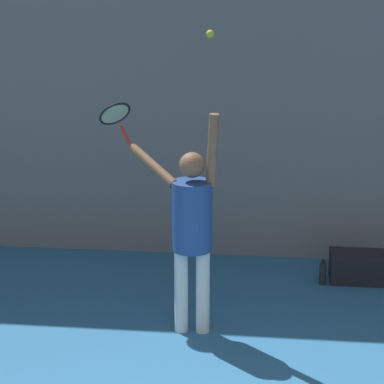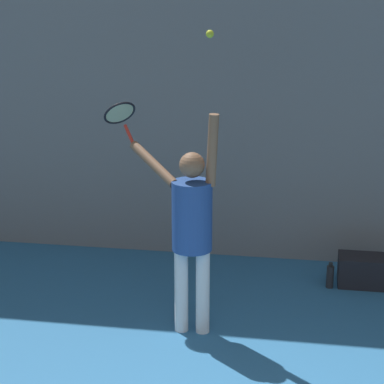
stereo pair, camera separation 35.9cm
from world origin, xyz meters
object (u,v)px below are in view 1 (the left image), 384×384
tennis_player (191,222)px  tennis_racket (116,116)px  equipment_bag (360,267)px  tennis_ball (210,34)px  water_bottle (323,273)px

tennis_player → tennis_racket: 1.32m
equipment_bag → tennis_ball: bearing=-137.9°
tennis_player → tennis_racket: tennis_racket is taller
tennis_ball → water_bottle: tennis_ball is taller
tennis_ball → water_bottle: (1.16, 1.29, -2.65)m
tennis_racket → tennis_player: bearing=-35.7°
tennis_player → equipment_bag: tennis_player is taller
tennis_racket → tennis_ball: bearing=-32.6°
water_bottle → equipment_bag: 0.44m
tennis_player → tennis_ball: size_ratio=31.09×
tennis_player → water_bottle: (1.33, 1.25, -0.96)m
water_bottle → equipment_bag: (0.42, 0.14, 0.04)m
tennis_player → tennis_ball: bearing=-14.8°
tennis_racket → equipment_bag: bearing=17.6°
tennis_racket → tennis_ball: tennis_ball is taller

